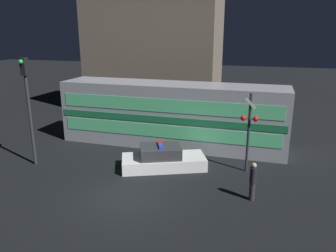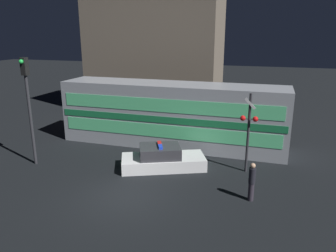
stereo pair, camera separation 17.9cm
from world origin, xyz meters
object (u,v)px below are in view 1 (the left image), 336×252
object	(u,v)px
train	(172,115)
pedestrian	(253,181)
police_car	(163,159)
crossing_signal_near	(249,128)
traffic_light_corner	(28,99)

from	to	relation	value
train	pedestrian	world-z (taller)	train
police_car	crossing_signal_near	world-z (taller)	crossing_signal_near
crossing_signal_near	traffic_light_corner	bearing A→B (deg)	-167.95
traffic_light_corner	crossing_signal_near	bearing A→B (deg)	12.05
train	police_car	bearing A→B (deg)	-80.53
police_car	crossing_signal_near	xyz separation A→B (m)	(4.28, 0.82, 1.88)
crossing_signal_near	pedestrian	bearing A→B (deg)	-81.40
police_car	traffic_light_corner	bearing A→B (deg)	168.85
pedestrian	traffic_light_corner	size ratio (longest dim) A/B	0.30
pedestrian	crossing_signal_near	distance (m)	3.39
train	police_car	size ratio (longest dim) A/B	2.98
police_car	pedestrian	distance (m)	5.23
train	crossing_signal_near	size ratio (longest dim) A/B	3.43
pedestrian	crossing_signal_near	bearing A→B (deg)	98.60
traffic_light_corner	train	bearing A→B (deg)	40.98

